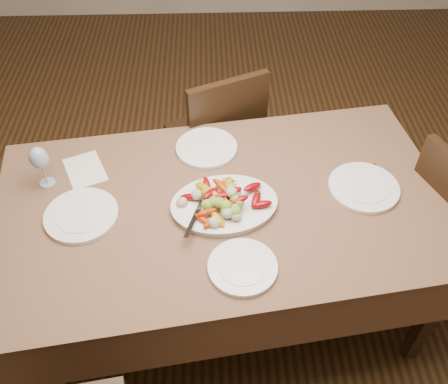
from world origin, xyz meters
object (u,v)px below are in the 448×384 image
plate_left (81,215)px  plate_right (364,188)px  dining_table (224,258)px  plate_near (243,267)px  chair_far (213,137)px  serving_platter (224,205)px  plate_far (207,148)px  wine_glass (41,165)px

plate_left → plate_right: size_ratio=0.99×
dining_table → plate_near: bearing=-80.4°
plate_left → plate_right: (1.15, 0.11, 0.00)m
chair_far → plate_near: 1.13m
plate_left → serving_platter: bearing=3.1°
serving_platter → plate_far: serving_platter is taller
serving_platter → wine_glass: (-0.74, 0.16, 0.09)m
plate_right → plate_far: bearing=157.3°
plate_left → plate_near: 0.68m
wine_glass → chair_far: bearing=41.5°
serving_platter → plate_near: serving_platter is taller
plate_near → dining_table: bearing=99.6°
plate_right → wine_glass: bearing=176.5°
plate_far → serving_platter: bearing=-79.3°
serving_platter → plate_left: 0.57m
dining_table → chair_far: size_ratio=1.94×
chair_far → plate_near: bearing=71.1°
plate_right → plate_far: (-0.65, 0.27, 0.00)m
dining_table → serving_platter: size_ratio=4.42×
plate_far → wine_glass: (-0.67, -0.19, 0.09)m
plate_left → wine_glass: (-0.17, 0.19, 0.09)m
serving_platter → wine_glass: size_ratio=2.03×
plate_right → plate_far: 0.71m
wine_glass → plate_near: bearing=-30.3°
dining_table → plate_far: (-0.07, 0.33, 0.39)m
plate_right → wine_glass: (-1.32, 0.08, 0.09)m
wine_glass → dining_table: bearing=-10.5°
chair_far → serving_platter: (0.04, -0.79, 0.30)m
plate_left → plate_near: same height
plate_left → plate_far: (0.50, 0.39, 0.00)m
plate_right → chair_far: bearing=131.3°
plate_left → chair_far: bearing=57.0°
serving_platter → plate_left: bearing=-176.9°
plate_left → plate_far: bearing=37.9°
serving_platter → dining_table: bearing=90.2°
plate_far → plate_near: (0.12, -0.66, 0.00)m
dining_table → plate_far: bearing=101.5°
chair_far → plate_left: size_ratio=3.27×
plate_left → dining_table: bearing=5.8°
chair_far → serving_platter: bearing=68.9°
serving_platter → plate_right: 0.59m
dining_table → chair_far: (-0.04, 0.76, 0.10)m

